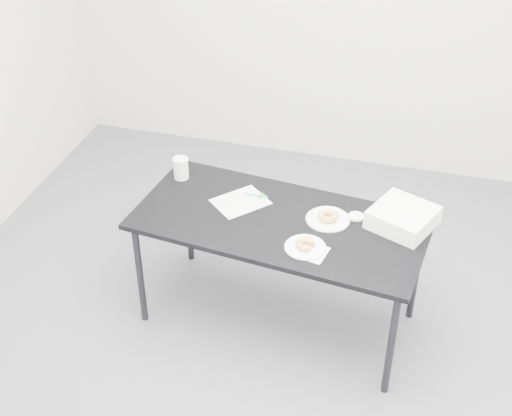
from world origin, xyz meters
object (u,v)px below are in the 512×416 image
(donut_near, at_px, (305,244))
(bakery_box, at_px, (403,217))
(scorecard, at_px, (241,202))
(pen, at_px, (257,196))
(plate_far, at_px, (328,219))
(donut_far, at_px, (328,216))
(plate_near, at_px, (305,247))
(coffee_cup, at_px, (181,168))
(table, at_px, (279,228))

(donut_near, relative_size, bakery_box, 0.33)
(scorecard, distance_m, pen, 0.10)
(plate_far, distance_m, bakery_box, 0.38)
(pen, bearing_deg, donut_far, -15.96)
(pen, relative_size, plate_far, 0.55)
(bakery_box, bearing_deg, donut_far, -148.70)
(plate_near, xyz_separation_m, donut_near, (0.00, 0.00, 0.02))
(plate_far, relative_size, coffee_cup, 1.83)
(donut_near, bearing_deg, pen, 133.33)
(pen, xyz_separation_m, coffee_cup, (-0.45, 0.07, 0.06))
(scorecard, distance_m, donut_near, 0.51)
(scorecard, xyz_separation_m, plate_far, (0.48, -0.03, 0.00))
(bakery_box, bearing_deg, scorecard, -155.74)
(bakery_box, bearing_deg, donut_near, -121.03)
(scorecard, bearing_deg, plate_near, 6.38)
(pen, distance_m, plate_far, 0.42)
(scorecard, bearing_deg, coffee_cup, -158.56)
(table, bearing_deg, coffee_cup, 165.07)
(plate_near, bearing_deg, plate_far, 76.68)
(donut_far, bearing_deg, scorecard, 175.84)
(pen, bearing_deg, bakery_box, -5.09)
(donut_far, xyz_separation_m, coffee_cup, (-0.86, 0.18, 0.04))
(plate_far, bearing_deg, pen, 165.29)
(pen, xyz_separation_m, plate_near, (0.35, -0.37, -0.00))
(plate_far, relative_size, donut_far, 2.13)
(plate_near, height_order, plate_far, plate_near)
(coffee_cup, bearing_deg, pen, -8.79)
(plate_near, distance_m, plate_far, 0.27)
(pen, xyz_separation_m, donut_near, (0.35, -0.37, 0.02))
(coffee_cup, bearing_deg, scorecard, -20.32)
(bakery_box, bearing_deg, table, -145.51)
(scorecard, relative_size, coffee_cup, 2.19)
(pen, distance_m, plate_near, 0.51)
(scorecard, distance_m, plate_near, 0.51)
(scorecard, relative_size, plate_far, 1.19)
(table, distance_m, pen, 0.25)
(scorecard, height_order, donut_far, donut_far)
(plate_near, distance_m, bakery_box, 0.54)
(scorecard, height_order, plate_far, plate_far)
(table, relative_size, coffee_cup, 12.61)
(table, distance_m, donut_far, 0.26)
(pen, relative_size, donut_near, 1.32)
(pen, relative_size, bakery_box, 0.43)
(coffee_cup, bearing_deg, bakery_box, -5.68)
(scorecard, xyz_separation_m, donut_near, (0.42, -0.30, 0.02))
(scorecard, relative_size, pen, 2.15)
(scorecard, height_order, plate_near, plate_near)
(donut_far, bearing_deg, donut_near, -103.32)
(pen, distance_m, bakery_box, 0.78)
(pen, height_order, plate_far, pen)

